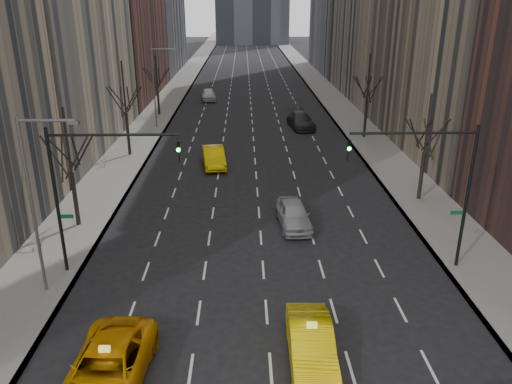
{
  "coord_description": "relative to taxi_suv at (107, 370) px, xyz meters",
  "views": [
    {
      "loc": [
        -0.99,
        -12.28,
        14.02
      ],
      "look_at": [
        -0.33,
        14.94,
        3.5
      ],
      "focal_mm": 35.0,
      "sensor_mm": 36.0,
      "label": 1
    }
  ],
  "objects": [
    {
      "name": "tree_rw_b",
      "position": [
        18.3,
        18.89,
        2.86
      ],
      "size": [
        3.36,
        3.5,
        7.82
      ],
      "color": "black",
      "rests_on": "ground"
    },
    {
      "name": "sidewalk_right",
      "position": [
        18.55,
        66.89,
        -0.78
      ],
      "size": [
        4.5,
        320.0,
        0.15
      ],
      "primitive_type": "cube",
      "color": "slate",
      "rests_on": "ground"
    },
    {
      "name": "streetlight_near",
      "position": [
        -4.54,
        6.89,
        4.76
      ],
      "size": [
        2.83,
        0.22,
        9.0
      ],
      "color": "slate",
      "rests_on": "ground"
    },
    {
      "name": "tree_lw_b",
      "position": [
        -5.7,
        14.89,
        2.86
      ],
      "size": [
        3.36,
        3.5,
        7.82
      ],
      "color": "black",
      "rests_on": "ground"
    },
    {
      "name": "tree_lw_c",
      "position": [
        -5.7,
        30.89,
        3.18
      ],
      "size": [
        3.36,
        3.5,
        8.74
      ],
      "color": "black",
      "rests_on": "ground"
    },
    {
      "name": "far_car_white",
      "position": [
        0.03,
        59.07,
        -0.01
      ],
      "size": [
        2.57,
        5.2,
        1.7
      ],
      "primitive_type": "imported",
      "rotation": [
        0.0,
        0.0,
        0.12
      ],
      "color": "silver",
      "rests_on": "ground"
    },
    {
      "name": "traffic_mast_left",
      "position": [
        -2.81,
        8.89,
        4.63
      ],
      "size": [
        6.69,
        0.39,
        8.0
      ],
      "color": "black",
      "rests_on": "ground"
    },
    {
      "name": "far_suv_grey",
      "position": [
        11.92,
        41.69,
        0.02
      ],
      "size": [
        3.27,
        6.35,
        1.76
      ],
      "primitive_type": "imported",
      "rotation": [
        0.0,
        0.0,
        0.14
      ],
      "color": "#28282D",
      "rests_on": "ground"
    },
    {
      "name": "sidewalk_left",
      "position": [
        -5.95,
        66.89,
        -0.78
      ],
      "size": [
        4.5,
        320.0,
        0.15
      ],
      "primitive_type": "cube",
      "color": "slate",
      "rests_on": "ground"
    },
    {
      "name": "tree_lw_d",
      "position": [
        -5.7,
        48.89,
        2.7
      ],
      "size": [
        3.36,
        3.5,
        7.36
      ],
      "color": "black",
      "rests_on": "ground"
    },
    {
      "name": "taxi_sedan",
      "position": [
        7.97,
        1.33,
        -0.02
      ],
      "size": [
        1.83,
        5.1,
        1.68
      ],
      "primitive_type": "imported",
      "rotation": [
        0.0,
        0.0,
        -0.01
      ],
      "color": "#D5B504",
      "rests_on": "ground"
    },
    {
      "name": "streetlight_far",
      "position": [
        -4.54,
        41.89,
        4.76
      ],
      "size": [
        2.83,
        0.22,
        9.0
      ],
      "color": "slate",
      "rests_on": "ground"
    },
    {
      "name": "far_taxi",
      "position": [
        2.56,
        27.52,
        0.0
      ],
      "size": [
        2.51,
        5.43,
        1.72
      ],
      "primitive_type": "imported",
      "rotation": [
        0.0,
        0.0,
        0.13
      ],
      "color": "yellow",
      "rests_on": "ground"
    },
    {
      "name": "tree_rw_c",
      "position": [
        18.3,
        36.89,
        3.18
      ],
      "size": [
        3.36,
        3.5,
        8.74
      ],
      "color": "black",
      "rests_on": "ground"
    },
    {
      "name": "traffic_mast_right",
      "position": [
        15.41,
        8.89,
        4.63
      ],
      "size": [
        6.69,
        0.39,
        8.0
      ],
      "color": "black",
      "rests_on": "ground"
    },
    {
      "name": "taxi_suv",
      "position": [
        0.0,
        0.0,
        0.0
      ],
      "size": [
        3.19,
        6.33,
        1.72
      ],
      "primitive_type": "imported",
      "rotation": [
        0.0,
        0.0,
        -0.06
      ],
      "color": "orange",
      "rests_on": "ground"
    },
    {
      "name": "silver_sedan_ahead",
      "position": [
        8.52,
        14.59,
        -0.02
      ],
      "size": [
        2.33,
        5.04,
        1.67
      ],
      "primitive_type": "imported",
      "rotation": [
        0.0,
        0.0,
        0.07
      ],
      "color": "#96989D",
      "rests_on": "ground"
    }
  ]
}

